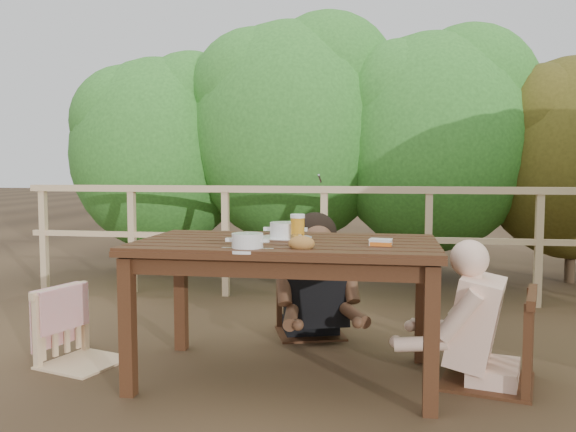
% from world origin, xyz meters
% --- Properties ---
extents(ground, '(60.00, 60.00, 0.00)m').
position_xyz_m(ground, '(0.00, 0.00, 0.00)').
color(ground, '#4F3923').
rests_on(ground, ground).
extents(table, '(1.63, 0.92, 0.75)m').
position_xyz_m(table, '(0.00, 0.00, 0.38)').
color(table, '#371D10').
rests_on(table, ground).
extents(chair_left, '(0.53, 0.53, 0.85)m').
position_xyz_m(chair_left, '(-1.23, 0.03, 0.42)').
color(chair_left, tan).
rests_on(chair_left, ground).
extents(chair_far, '(0.56, 0.56, 0.90)m').
position_xyz_m(chair_far, '(0.02, 0.88, 0.45)').
color(chair_far, '#371D10').
rests_on(chair_far, ground).
extents(chair_right, '(0.59, 0.59, 0.98)m').
position_xyz_m(chair_right, '(1.09, 0.10, 0.49)').
color(chair_right, '#371D10').
rests_on(chair_right, ground).
extents(woman, '(0.70, 0.79, 1.32)m').
position_xyz_m(woman, '(0.02, 0.90, 0.66)').
color(woman, black).
rests_on(woman, ground).
extents(diner_right, '(0.74, 0.66, 1.28)m').
position_xyz_m(diner_right, '(1.12, 0.10, 0.64)').
color(diner_right, beige).
rests_on(diner_right, ground).
extents(railing, '(5.60, 0.10, 1.01)m').
position_xyz_m(railing, '(0.00, 2.00, 0.51)').
color(railing, tan).
rests_on(railing, ground).
extents(hedge_row, '(6.60, 1.60, 3.80)m').
position_xyz_m(hedge_row, '(0.40, 3.20, 1.90)').
color(hedge_row, '#306D25').
rests_on(hedge_row, ground).
extents(soup_near, '(0.26, 0.26, 0.09)m').
position_xyz_m(soup_near, '(-0.14, -0.32, 0.80)').
color(soup_near, white).
rests_on(soup_near, table).
extents(soup_far, '(0.30, 0.30, 0.10)m').
position_xyz_m(soup_far, '(-0.03, 0.16, 0.80)').
color(soup_far, white).
rests_on(soup_far, table).
extents(bread_roll, '(0.13, 0.10, 0.08)m').
position_xyz_m(bread_roll, '(0.13, -0.30, 0.79)').
color(bread_roll, olive).
rests_on(bread_roll, table).
extents(beer_glass, '(0.08, 0.08, 0.16)m').
position_xyz_m(beer_glass, '(0.05, 0.07, 0.83)').
color(beer_glass, orange).
rests_on(beer_glass, table).
extents(tumbler, '(0.06, 0.06, 0.07)m').
position_xyz_m(tumbler, '(0.09, -0.22, 0.79)').
color(tumbler, silver).
rests_on(tumbler, table).
extents(butter_tub, '(0.12, 0.10, 0.05)m').
position_xyz_m(butter_tub, '(0.51, -0.12, 0.78)').
color(butter_tub, silver).
rests_on(butter_tub, table).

